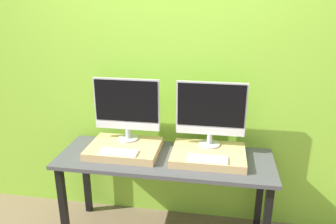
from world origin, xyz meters
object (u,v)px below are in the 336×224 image
at_px(keyboard_left, 119,152).
at_px(keyboard_right, 208,159).
at_px(monitor_left, 127,107).
at_px(monitor_right, 211,111).

relative_size(keyboard_left, keyboard_right, 1.00).
bearing_deg(keyboard_left, keyboard_right, 0.00).
height_order(monitor_left, monitor_right, same).
height_order(monitor_right, keyboard_right, monitor_right).
xyz_separation_m(monitor_left, monitor_right, (0.66, 0.00, 0.00)).
distance_m(monitor_left, keyboard_left, 0.37).
height_order(monitor_left, keyboard_left, monitor_left).
distance_m(keyboard_left, keyboard_right, 0.66).
bearing_deg(keyboard_left, monitor_left, 90.00).
distance_m(monitor_left, monitor_right, 0.66).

